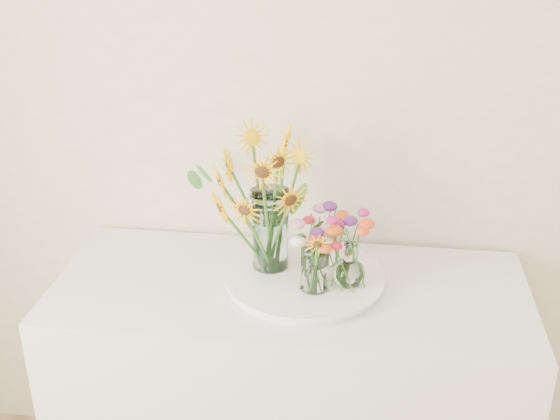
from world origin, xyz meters
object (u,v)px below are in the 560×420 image
(small_vase_c, at_px, (326,248))
(small_vase_b, at_px, (349,264))
(tray, at_px, (304,280))
(mason_jar, at_px, (270,230))
(counter, at_px, (289,406))
(small_vase_a, at_px, (315,269))

(small_vase_c, bearing_deg, small_vase_b, -56.78)
(tray, xyz_separation_m, mason_jar, (-0.11, 0.04, 0.14))
(tray, xyz_separation_m, small_vase_c, (0.06, 0.08, 0.07))
(counter, bearing_deg, small_vase_a, -35.84)
(mason_jar, bearing_deg, tray, -20.48)
(small_vase_a, xyz_separation_m, small_vase_b, (0.09, 0.04, 0.00))
(counter, xyz_separation_m, small_vase_c, (0.10, 0.10, 0.53))
(counter, distance_m, small_vase_a, 0.55)
(counter, height_order, mason_jar, mason_jar)
(counter, height_order, tray, tray)
(small_vase_b, height_order, small_vase_c, small_vase_b)
(tray, bearing_deg, mason_jar, 159.52)
(small_vase_c, bearing_deg, counter, -134.81)
(counter, bearing_deg, mason_jar, 137.95)
(small_vase_a, distance_m, small_vase_c, 0.15)
(tray, relative_size, small_vase_c, 4.02)
(mason_jar, xyz_separation_m, small_vase_c, (0.16, 0.04, -0.07))
(mason_jar, height_order, small_vase_a, mason_jar)
(counter, xyz_separation_m, small_vase_a, (0.08, -0.06, 0.54))
(small_vase_b, bearing_deg, tray, 164.76)
(mason_jar, height_order, small_vase_c, mason_jar)
(counter, relative_size, tray, 3.11)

